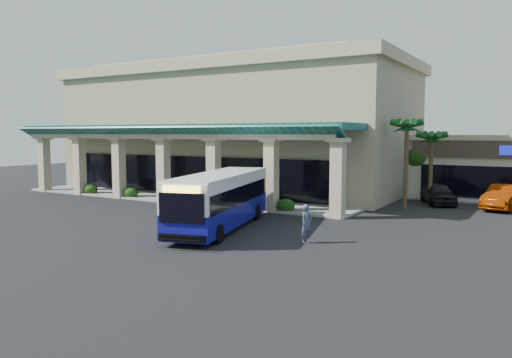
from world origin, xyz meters
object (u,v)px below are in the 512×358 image
Objects in this scene: car_white at (504,197)px; car_silver at (438,193)px; pedestrian at (307,224)px; transit_bus at (221,201)px.

car_silver is at bearing -174.47° from car_white.
pedestrian is 0.36× the size of car_white.
pedestrian is at bearing -123.80° from car_silver.
car_white reaches higher than car_silver.
transit_bus reaches higher than car_white.
transit_bus is at bearing -142.03° from car_silver.
transit_bus is at bearing 98.28° from pedestrian.
pedestrian is 16.56m from car_silver.
car_white is (4.27, -0.36, 0.05)m from car_silver.
car_silver is 4.29m from car_white.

